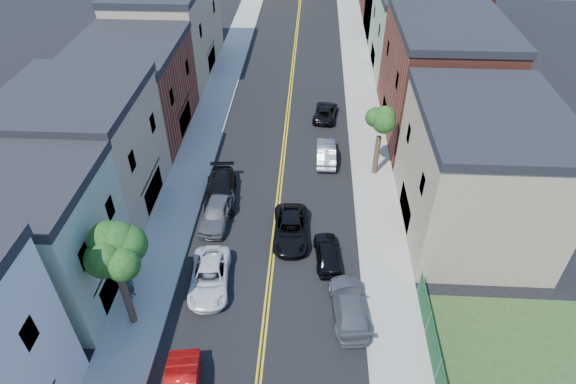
# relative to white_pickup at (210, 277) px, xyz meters

# --- Properties ---
(sidewalk_left) EXTENTS (3.20, 100.00, 0.15)m
(sidewalk_left) POSITION_rel_white_pickup_xyz_m (-4.10, 22.89, -0.66)
(sidewalk_left) COLOR gray
(sidewalk_left) RESTS_ON ground
(sidewalk_right) EXTENTS (3.20, 100.00, 0.15)m
(sidewalk_right) POSITION_rel_white_pickup_xyz_m (11.70, 22.89, -0.66)
(sidewalk_right) COLOR gray
(sidewalk_right) RESTS_ON ground
(curb_left) EXTENTS (0.30, 100.00, 0.15)m
(curb_left) POSITION_rel_white_pickup_xyz_m (-2.35, 22.89, -0.66)
(curb_left) COLOR gray
(curb_left) RESTS_ON ground
(curb_right) EXTENTS (0.30, 100.00, 0.15)m
(curb_right) POSITION_rel_white_pickup_xyz_m (9.95, 22.89, -0.66)
(curb_right) COLOR gray
(curb_right) RESTS_ON ground
(bldg_left_palegrn) EXTENTS (9.00, 8.00, 8.50)m
(bldg_left_palegrn) POSITION_rel_white_pickup_xyz_m (-10.20, -1.11, 3.51)
(bldg_left_palegrn) COLOR gray
(bldg_left_palegrn) RESTS_ON ground
(bldg_left_tan_near) EXTENTS (9.00, 10.00, 9.00)m
(bldg_left_tan_near) POSITION_rel_white_pickup_xyz_m (-10.20, 7.89, 3.76)
(bldg_left_tan_near) COLOR #998466
(bldg_left_tan_near) RESTS_ON ground
(bldg_left_brick) EXTENTS (9.00, 12.00, 8.00)m
(bldg_left_brick) POSITION_rel_white_pickup_xyz_m (-10.20, 18.89, 3.26)
(bldg_left_brick) COLOR brown
(bldg_left_brick) RESTS_ON ground
(bldg_left_tan_far) EXTENTS (9.00, 16.00, 9.50)m
(bldg_left_tan_far) POSITION_rel_white_pickup_xyz_m (-10.20, 32.89, 4.01)
(bldg_left_tan_far) COLOR #998466
(bldg_left_tan_far) RESTS_ON ground
(bldg_right_tan) EXTENTS (9.00, 12.00, 9.00)m
(bldg_right_tan) POSITION_rel_white_pickup_xyz_m (17.80, 6.89, 3.76)
(bldg_right_tan) COLOR #998466
(bldg_right_tan) RESTS_ON ground
(bldg_right_brick) EXTENTS (9.00, 14.00, 10.00)m
(bldg_right_brick) POSITION_rel_white_pickup_xyz_m (17.80, 20.89, 4.26)
(bldg_right_brick) COLOR brown
(bldg_right_brick) RESTS_ON ground
(bldg_right_palegrn) EXTENTS (9.00, 12.00, 8.50)m
(bldg_right_palegrn) POSITION_rel_white_pickup_xyz_m (17.80, 34.89, 3.51)
(bldg_right_palegrn) COLOR gray
(bldg_right_palegrn) RESTS_ON ground
(tree_left_mid) EXTENTS (5.20, 5.20, 9.29)m
(tree_left_mid) POSITION_rel_white_pickup_xyz_m (-4.08, -3.11, 5.85)
(tree_left_mid) COLOR #3B2B1D
(tree_left_mid) RESTS_ON sidewalk_left
(tree_right_far) EXTENTS (4.40, 4.40, 8.03)m
(tree_right_far) POSITION_rel_white_pickup_xyz_m (11.72, 12.89, 5.02)
(tree_right_far) COLOR #3B2B1D
(tree_right_far) RESTS_ON sidewalk_right
(white_pickup) EXTENTS (2.90, 5.49, 1.47)m
(white_pickup) POSITION_rel_white_pickup_xyz_m (0.00, 0.00, 0.00)
(white_pickup) COLOR silver
(white_pickup) RESTS_ON ground
(grey_car_left) EXTENTS (2.36, 5.13, 1.70)m
(grey_car_left) POSITION_rel_white_pickup_xyz_m (-0.60, 6.22, 0.12)
(grey_car_left) COLOR #4F5256
(grey_car_left) RESTS_ON ground
(black_car_left) EXTENTS (2.87, 5.87, 1.64)m
(black_car_left) POSITION_rel_white_pickup_xyz_m (-0.74, 8.90, 0.09)
(black_car_left) COLOR black
(black_car_left) RESTS_ON ground
(grey_car_right) EXTENTS (2.66, 5.50, 1.54)m
(grey_car_right) POSITION_rel_white_pickup_xyz_m (8.87, -1.81, 0.04)
(grey_car_right) COLOR #53565A
(grey_car_right) RESTS_ON ground
(black_car_right) EXTENTS (2.05, 4.28, 1.41)m
(black_car_right) POSITION_rel_white_pickup_xyz_m (7.60, 2.61, -0.03)
(black_car_right) COLOR black
(black_car_right) RESTS_ON ground
(silver_car_right) EXTENTS (1.65, 4.67, 1.54)m
(silver_car_right) POSITION_rel_white_pickup_xyz_m (7.60, 14.73, 0.03)
(silver_car_right) COLOR #AAAEB2
(silver_car_right) RESTS_ON ground
(dark_car_right_far) EXTENTS (2.66, 4.79, 1.27)m
(dark_car_right_far) POSITION_rel_white_pickup_xyz_m (7.60, 22.28, -0.10)
(dark_car_right_far) COLOR black
(dark_car_right_far) RESTS_ON ground
(black_suv_lane) EXTENTS (2.61, 5.36, 1.47)m
(black_suv_lane) POSITION_rel_white_pickup_xyz_m (4.98, 4.78, -0.00)
(black_suv_lane) COLOR black
(black_suv_lane) RESTS_ON ground
(pedestrian_left) EXTENTS (0.53, 0.69, 1.69)m
(pedestrian_left) POSITION_rel_white_pickup_xyz_m (-4.71, -1.31, 0.26)
(pedestrian_left) COLOR #26272E
(pedestrian_left) RESTS_ON sidewalk_left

